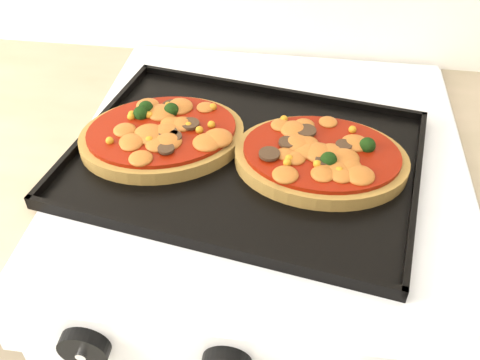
% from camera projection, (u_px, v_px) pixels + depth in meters
% --- Properties ---
extents(stove, '(0.60, 0.60, 0.91)m').
position_uv_depth(stove, '(261.00, 319.00, 1.12)').
color(stove, white).
rests_on(stove, floor).
extents(control_panel, '(0.60, 0.02, 0.09)m').
position_uv_depth(control_panel, '(240.00, 352.00, 0.62)').
color(control_panel, white).
rests_on(control_panel, stove).
extents(knob_left, '(0.06, 0.02, 0.06)m').
position_uv_depth(knob_left, '(84.00, 348.00, 0.62)').
color(knob_left, black).
rests_on(knob_left, control_panel).
extents(baking_tray, '(0.55, 0.45, 0.02)m').
position_uv_depth(baking_tray, '(245.00, 156.00, 0.78)').
color(baking_tray, black).
rests_on(baking_tray, stove).
extents(pizza_left, '(0.29, 0.26, 0.04)m').
position_uv_depth(pizza_left, '(162.00, 134.00, 0.80)').
color(pizza_left, '#A8793A').
rests_on(pizza_left, baking_tray).
extents(pizza_right, '(0.25, 0.20, 0.04)m').
position_uv_depth(pizza_right, '(321.00, 156.00, 0.76)').
color(pizza_right, '#A8793A').
rests_on(pizza_right, baking_tray).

